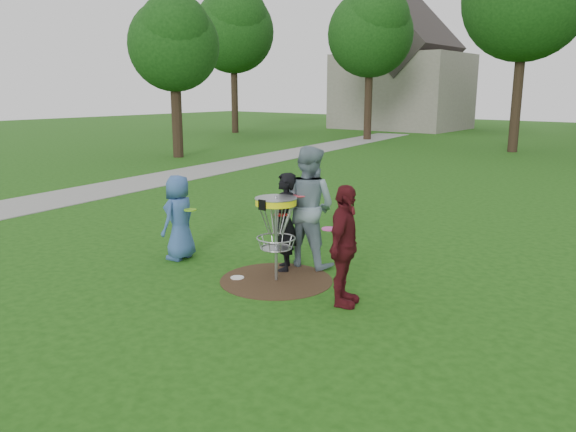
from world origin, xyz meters
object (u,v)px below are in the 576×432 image
Objects in this scene: player_blue at (179,217)px; player_grey at (308,207)px; player_maroon at (344,246)px; disc_golf_basket at (276,218)px; player_black at (285,222)px.

player_grey is (2.01, 1.13, 0.27)m from player_blue.
disc_golf_basket is (-1.39, 0.20, 0.16)m from player_maroon.
player_blue is 0.88× the size of player_maroon.
player_grey is (0.15, 0.45, 0.21)m from player_black.
player_maroon reaches higher than player_black.
player_blue is 3.50m from player_maroon.
player_black is (1.86, 0.68, 0.07)m from player_blue.
disc_golf_basket is (0.10, -0.98, -0.01)m from player_grey.
player_black reaches higher than disc_golf_basket.
player_maroon reaches higher than disc_golf_basket.
player_grey reaches higher than player_blue.
player_black is at bearing 48.11° from player_maroon.
player_black is 0.80× the size of player_grey.
player_maroon is 1.42m from disc_golf_basket.
player_maroon is at bearing 138.36° from player_grey.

